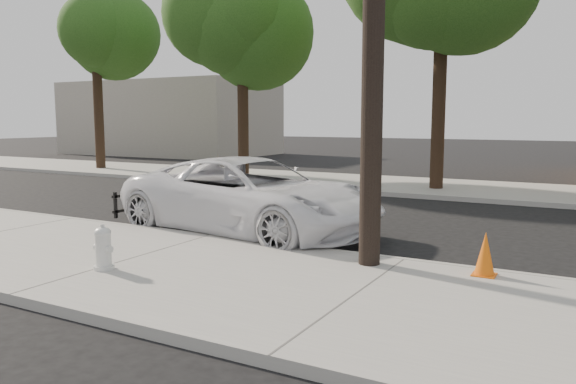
# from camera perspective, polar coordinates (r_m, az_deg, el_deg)

# --- Properties ---
(ground) EXTENTS (120.00, 120.00, 0.00)m
(ground) POSITION_cam_1_polar(r_m,az_deg,el_deg) (13.11, -2.38, -3.36)
(ground) COLOR black
(ground) RESTS_ON ground
(near_sidewalk) EXTENTS (90.00, 4.40, 0.15)m
(near_sidewalk) POSITION_cam_1_polar(r_m,az_deg,el_deg) (9.77, -15.71, -6.94)
(near_sidewalk) COLOR gray
(near_sidewalk) RESTS_ON ground
(far_sidewalk) EXTENTS (90.00, 5.00, 0.15)m
(far_sidewalk) POSITION_cam_1_polar(r_m,az_deg,el_deg) (20.75, 9.91, 0.73)
(far_sidewalk) COLOR gray
(far_sidewalk) RESTS_ON ground
(curb_near) EXTENTS (90.00, 0.12, 0.16)m
(curb_near) POSITION_cam_1_polar(r_m,az_deg,el_deg) (11.39, -7.90, -4.69)
(curb_near) COLOR #9E9B93
(curb_near) RESTS_ON ground
(building_far) EXTENTS (14.00, 8.00, 5.00)m
(building_far) POSITION_cam_1_polar(r_m,az_deg,el_deg) (40.91, -11.89, 7.33)
(building_far) COLOR gray
(building_far) RESTS_ON ground
(tree_a) EXTENTS (4.65, 4.50, 9.00)m
(tree_a) POSITION_cam_1_polar(r_m,az_deg,el_deg) (28.14, -18.96, 15.36)
(tree_a) COLOR black
(tree_a) RESTS_ON far_sidewalk
(tree_b) EXTENTS (4.34, 4.20, 8.45)m
(tree_b) POSITION_cam_1_polar(r_m,az_deg,el_deg) (23.09, -4.48, 16.61)
(tree_b) COLOR black
(tree_b) RESTS_ON far_sidewalk
(police_cruiser) EXTENTS (6.17, 3.42, 1.64)m
(police_cruiser) POSITION_cam_1_polar(r_m,az_deg,el_deg) (12.07, -3.86, -0.37)
(police_cruiser) COLOR white
(police_cruiser) RESTS_ON ground
(fire_hydrant) EXTENTS (0.35, 0.32, 0.66)m
(fire_hydrant) POSITION_cam_1_polar(r_m,az_deg,el_deg) (9.12, -18.26, -5.51)
(fire_hydrant) COLOR silver
(fire_hydrant) RESTS_ON near_sidewalk
(traffic_cone) EXTENTS (0.34, 0.34, 0.65)m
(traffic_cone) POSITION_cam_1_polar(r_m,az_deg,el_deg) (8.83, 19.38, -6.00)
(traffic_cone) COLOR #E05E0B
(traffic_cone) RESTS_ON near_sidewalk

